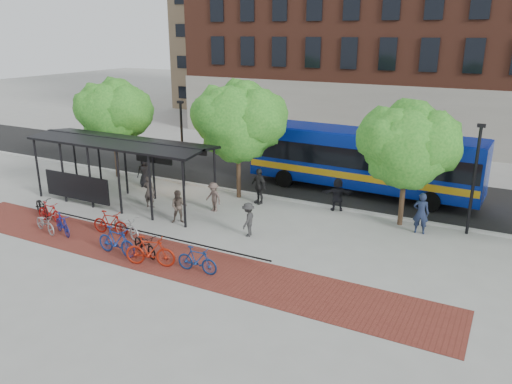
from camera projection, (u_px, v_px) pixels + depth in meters
The scene contains 30 objects.
ground at pixel (259, 225), 24.11m from camera, with size 160.00×160.00×0.00m, color #9E9E99.
asphalt_street at pixel (319, 183), 30.83m from camera, with size 160.00×8.00×0.01m, color black.
curb at pixel (292, 200), 27.45m from camera, with size 160.00×0.25×0.12m, color #B7B7B2.
brick_strip at pixel (161, 256), 20.79m from camera, with size 24.00×3.00×0.01m, color maroon.
bike_rack_rail at pixel (150, 243), 22.13m from camera, with size 12.00×0.05×0.95m, color black.
bus_shelter at pixel (119, 149), 26.40m from camera, with size 10.60×3.07×3.60m.
tree_a at pixel (114, 111), 30.92m from camera, with size 4.90×4.00×6.18m.
tree_b at pixel (240, 119), 26.84m from camera, with size 5.15×4.20×6.47m.
tree_c at pixel (410, 143), 22.96m from camera, with size 4.66×3.80×5.92m.
lamp_post_left at pixel (182, 141), 29.41m from camera, with size 0.35×0.20×5.12m.
lamp_post_right at pixel (474, 177), 22.28m from camera, with size 0.35×0.20×5.12m.
bus at pixel (362, 157), 28.55m from camera, with size 13.35×3.57×3.58m.
bike_0 at pixel (42, 206), 25.17m from camera, with size 0.68×1.95×1.03m, color black.
bike_1 at pixel (50, 212), 24.45m from camera, with size 0.47×1.66×1.00m, color maroon.
bike_2 at pixel (45, 223), 23.14m from camera, with size 0.61×1.76×0.92m, color gray.
bike_3 at pixel (62, 224), 22.88m from camera, with size 0.47×1.66×1.00m, color navy.
bike_5 at pixel (110, 223), 22.86m from camera, with size 0.53×1.89×1.13m, color maroon.
bike_6 at pixel (126, 226), 22.61m from camera, with size 0.69×1.99×1.05m, color #9FA0A2.
bike_7 at pixel (116, 241), 20.76m from camera, with size 0.58×2.05×1.23m, color navy.
bike_8 at pixel (145, 244), 20.82m from camera, with size 0.61×1.76×0.93m, color black.
bike_9 at pixel (150, 251), 19.79m from camera, with size 0.59×2.10×1.26m, color #9D200E.
bike_11 at pixel (197, 260), 19.26m from camera, with size 0.50×1.76×1.06m, color navy.
pedestrian_0 at pixel (145, 172), 29.92m from camera, with size 0.87×0.57×1.78m, color black.
pedestrian_1 at pixel (149, 191), 26.32m from camera, with size 0.64×0.42×1.75m, color #37302C.
pedestrian_3 at pixel (214, 197), 25.75m from camera, with size 1.01×0.58×1.56m, color brown.
pedestrian_4 at pixel (259, 186), 26.92m from camera, with size 1.14×0.48×1.95m, color black.
pedestrian_5 at pixel (338, 194), 25.86m from camera, with size 1.63×0.52×1.75m, color black.
pedestrian_7 at pixel (421, 213), 22.90m from camera, with size 0.72×0.47×1.96m, color #1B2440.
pedestrian_8 at pixel (179, 207), 24.20m from camera, with size 0.80×0.62×1.65m, color #4D4139.
pedestrian_9 at pixel (248, 220), 22.63m from camera, with size 1.03×0.59×1.59m, color #2B2B2B.
Camera 1 is at (10.38, -19.89, 8.96)m, focal length 35.00 mm.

